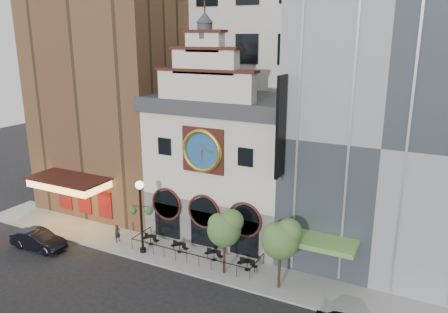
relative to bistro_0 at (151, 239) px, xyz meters
name	(u,v)px	position (x,y,z in m)	size (l,w,h in m)	color
ground	(179,272)	(4.43, -2.57, -0.61)	(120.00, 120.00, 0.00)	black
sidewalk	(196,257)	(4.43, -0.07, -0.54)	(44.00, 5.00, 0.15)	gray
clock_building	(226,161)	(4.43, 5.25, 6.07)	(12.60, 8.78, 18.65)	#605E5B
theater_building	(120,83)	(-8.57, 7.39, 11.99)	(14.00, 15.60, 25.00)	brown
retail_building	(393,132)	(17.42, 7.41, 9.53)	(14.00, 14.40, 20.00)	gray
office_tower	(280,7)	(4.43, 17.43, 19.39)	(20.00, 16.00, 40.00)	beige
cafe_railing	(195,251)	(4.43, -0.07, -0.01)	(10.60, 2.60, 0.90)	black
bistro_0	(151,239)	(0.00, 0.00, 0.00)	(1.58, 0.68, 0.90)	black
bistro_1	(180,247)	(2.93, -0.07, 0.00)	(1.58, 0.68, 0.90)	black
bistro_2	(214,255)	(6.03, 0.05, 0.00)	(1.58, 0.68, 0.90)	black
bistro_3	(247,264)	(8.97, -0.15, 0.00)	(1.58, 0.68, 0.90)	black
car_left	(39,240)	(-7.97, -4.63, 0.19)	(1.69, 4.85, 1.60)	black
pedestrian	(118,233)	(-2.80, -0.86, 0.30)	(0.56, 0.37, 1.53)	black
lamppost	(141,209)	(0.26, -1.40, 3.30)	(1.87, 1.06, 6.08)	black
tree_left	(225,227)	(7.64, -1.21, 3.17)	(2.58, 2.48, 4.96)	#382619
tree_right	(281,238)	(11.93, -1.26, 3.30)	(2.66, 2.56, 5.13)	#382619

